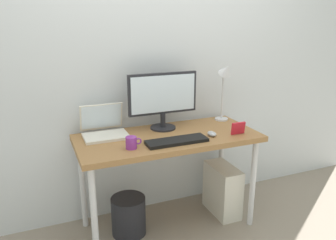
{
  "coord_description": "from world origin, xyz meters",
  "views": [
    {
      "loc": [
        -0.9,
        -2.19,
        1.6
      ],
      "look_at": [
        0.0,
        0.0,
        0.88
      ],
      "focal_mm": 36.27,
      "sensor_mm": 36.0,
      "label": 1
    }
  ],
  "objects": [
    {
      "name": "computer_tower",
      "position": [
        0.49,
        0.0,
        0.21
      ],
      "size": [
        0.18,
        0.36,
        0.42
      ],
      "primitive_type": "cube",
      "color": "silver",
      "rests_on": "ground_plane"
    },
    {
      "name": "wastebasket",
      "position": [
        -0.32,
        0.01,
        0.15
      ],
      "size": [
        0.26,
        0.26,
        0.3
      ],
      "primitive_type": "cylinder",
      "color": "#232328",
      "rests_on": "ground_plane"
    },
    {
      "name": "laptop",
      "position": [
        -0.43,
        0.19,
        0.82
      ],
      "size": [
        0.32,
        0.28,
        0.22
      ],
      "color": "silver",
      "rests_on": "desk"
    },
    {
      "name": "coffee_mug",
      "position": [
        -0.32,
        -0.15,
        0.8
      ],
      "size": [
        0.11,
        0.08,
        0.08
      ],
      "color": "purple",
      "rests_on": "desk"
    },
    {
      "name": "desk",
      "position": [
        0.0,
        0.0,
        0.68
      ],
      "size": [
        1.35,
        0.6,
        0.76
      ],
      "color": "olive",
      "rests_on": "ground_plane"
    },
    {
      "name": "photo_frame",
      "position": [
        0.49,
        -0.17,
        0.81
      ],
      "size": [
        0.11,
        0.03,
        0.09
      ],
      "primitive_type": "cube",
      "rotation": [
        0.11,
        0.0,
        0.0
      ],
      "color": "red",
      "rests_on": "desk"
    },
    {
      "name": "mouse",
      "position": [
        0.3,
        -0.13,
        0.78
      ],
      "size": [
        0.06,
        0.09,
        0.03
      ],
      "primitive_type": "ellipsoid",
      "color": "#B2B2B7",
      "rests_on": "desk"
    },
    {
      "name": "ground_plane",
      "position": [
        0.0,
        0.0,
        0.0
      ],
      "size": [
        6.0,
        6.0,
        0.0
      ],
      "primitive_type": "plane",
      "color": "gray"
    },
    {
      "name": "keyboard",
      "position": [
        -0.0,
        -0.16,
        0.77
      ],
      "size": [
        0.44,
        0.14,
        0.02
      ],
      "primitive_type": "cube",
      "color": "black",
      "rests_on": "desk"
    },
    {
      "name": "back_wall",
      "position": [
        0.0,
        0.36,
        1.3
      ],
      "size": [
        4.4,
        0.04,
        2.6
      ],
      "primitive_type": "cube",
      "color": "silver",
      "rests_on": "ground_plane"
    },
    {
      "name": "desk_lamp",
      "position": [
        0.57,
        0.17,
        1.11
      ],
      "size": [
        0.11,
        0.16,
        0.5
      ],
      "color": "silver",
      "rests_on": "desk"
    },
    {
      "name": "monitor",
      "position": [
        0.03,
        0.17,
        1.01
      ],
      "size": [
        0.55,
        0.2,
        0.44
      ],
      "color": "#232328",
      "rests_on": "desk"
    }
  ]
}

